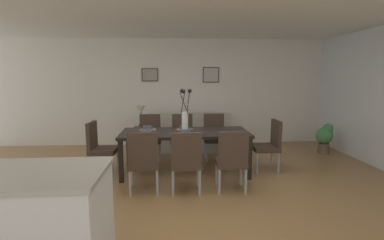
% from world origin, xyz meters
% --- Properties ---
extents(ground_plane, '(9.00, 9.00, 0.00)m').
position_xyz_m(ground_plane, '(0.00, 0.00, 0.00)').
color(ground_plane, olive).
extents(back_wall_panel, '(9.00, 0.10, 2.60)m').
position_xyz_m(back_wall_panel, '(0.00, 3.25, 1.30)').
color(back_wall_panel, white).
rests_on(back_wall_panel, ground).
extents(ceiling_panel, '(9.00, 7.20, 0.08)m').
position_xyz_m(ceiling_panel, '(0.00, 0.40, 2.64)').
color(ceiling_panel, white).
extents(dining_table, '(2.20, 0.92, 0.74)m').
position_xyz_m(dining_table, '(0.02, 0.97, 0.67)').
color(dining_table, black).
rests_on(dining_table, ground).
extents(dining_chair_near_left, '(0.46, 0.46, 0.92)m').
position_xyz_m(dining_chair_near_left, '(-0.62, 0.12, 0.51)').
color(dining_chair_near_left, '#3D2D23').
rests_on(dining_chair_near_left, ground).
extents(dining_chair_near_right, '(0.45, 0.45, 0.92)m').
position_xyz_m(dining_chair_near_right, '(-0.65, 1.83, 0.51)').
color(dining_chair_near_right, '#3D2D23').
rests_on(dining_chair_near_right, ground).
extents(dining_chair_far_left, '(0.45, 0.45, 0.92)m').
position_xyz_m(dining_chair_far_left, '(-0.01, 0.08, 0.51)').
color(dining_chair_far_left, '#3D2D23').
rests_on(dining_chair_far_left, ground).
extents(dining_chair_far_right, '(0.47, 0.47, 0.92)m').
position_xyz_m(dining_chair_far_right, '(0.00, 1.82, 0.51)').
color(dining_chair_far_right, '#3D2D23').
rests_on(dining_chair_far_right, ground).
extents(dining_chair_mid_left, '(0.46, 0.46, 0.92)m').
position_xyz_m(dining_chair_mid_left, '(0.66, 0.09, 0.51)').
color(dining_chair_mid_left, '#3D2D23').
rests_on(dining_chair_mid_left, ground).
extents(dining_chair_mid_right, '(0.44, 0.44, 0.92)m').
position_xyz_m(dining_chair_mid_right, '(0.66, 1.83, 0.51)').
color(dining_chair_mid_right, '#3D2D23').
rests_on(dining_chair_mid_right, ground).
extents(dining_chair_head_west, '(0.46, 0.46, 0.92)m').
position_xyz_m(dining_chair_head_west, '(-1.46, 1.00, 0.51)').
color(dining_chair_head_west, '#3D2D23').
rests_on(dining_chair_head_west, ground).
extents(dining_chair_head_east, '(0.45, 0.45, 0.92)m').
position_xyz_m(dining_chair_head_east, '(1.53, 0.97, 0.51)').
color(dining_chair_head_east, '#3D2D23').
rests_on(dining_chair_head_east, ground).
extents(centerpiece_vase, '(0.21, 0.23, 0.73)m').
position_xyz_m(centerpiece_vase, '(0.02, 0.97, 1.02)').
color(centerpiece_vase, white).
rests_on(centerpiece_vase, dining_table).
extents(placemat_near_left, '(0.32, 0.32, 0.01)m').
position_xyz_m(placemat_near_left, '(-0.64, 0.76, 0.74)').
color(placemat_near_left, '#7F705B').
rests_on(placemat_near_left, dining_table).
extents(bowl_near_left, '(0.17, 0.17, 0.07)m').
position_xyz_m(bowl_near_left, '(-0.64, 0.76, 0.78)').
color(bowl_near_left, '#475166').
rests_on(bowl_near_left, dining_table).
extents(placemat_near_right, '(0.32, 0.32, 0.01)m').
position_xyz_m(placemat_near_right, '(-0.64, 1.18, 0.74)').
color(placemat_near_right, '#7F705B').
rests_on(placemat_near_right, dining_table).
extents(bowl_near_right, '(0.17, 0.17, 0.07)m').
position_xyz_m(bowl_near_right, '(-0.64, 1.18, 0.78)').
color(bowl_near_right, '#475166').
rests_on(bowl_near_right, dining_table).
extents(placemat_far_left, '(0.32, 0.32, 0.01)m').
position_xyz_m(placemat_far_left, '(0.02, 0.76, 0.74)').
color(placemat_far_left, '#7F705B').
rests_on(placemat_far_left, dining_table).
extents(bowl_far_left, '(0.17, 0.17, 0.07)m').
position_xyz_m(bowl_far_left, '(0.02, 0.76, 0.78)').
color(bowl_far_left, '#475166').
rests_on(bowl_far_left, dining_table).
extents(placemat_far_right, '(0.32, 0.32, 0.01)m').
position_xyz_m(placemat_far_right, '(0.02, 1.18, 0.74)').
color(placemat_far_right, '#7F705B').
rests_on(placemat_far_right, dining_table).
extents(bowl_far_right, '(0.17, 0.17, 0.07)m').
position_xyz_m(bowl_far_right, '(0.02, 1.18, 0.78)').
color(bowl_far_right, '#475166').
rests_on(bowl_far_right, dining_table).
extents(sofa, '(2.00, 0.84, 0.80)m').
position_xyz_m(sofa, '(0.21, 2.70, 0.28)').
color(sofa, '#B2A899').
rests_on(sofa, ground).
extents(side_table, '(0.36, 0.36, 0.52)m').
position_xyz_m(side_table, '(-0.92, 2.69, 0.26)').
color(side_table, black).
rests_on(side_table, ground).
extents(table_lamp, '(0.22, 0.22, 0.51)m').
position_xyz_m(table_lamp, '(-0.92, 2.69, 0.89)').
color(table_lamp, '#4C4C51').
rests_on(table_lamp, side_table).
extents(kitchen_island, '(1.35, 0.82, 0.92)m').
position_xyz_m(kitchen_island, '(-1.44, -1.57, 0.46)').
color(kitchen_island, silver).
rests_on(kitchen_island, ground).
extents(framed_picture_left, '(0.40, 0.03, 0.32)m').
position_xyz_m(framed_picture_left, '(-0.73, 3.18, 1.73)').
color(framed_picture_left, '#473828').
extents(framed_picture_center, '(0.40, 0.03, 0.38)m').
position_xyz_m(framed_picture_center, '(0.77, 3.18, 1.73)').
color(framed_picture_center, '#473828').
extents(potted_plant, '(0.36, 0.36, 0.67)m').
position_xyz_m(potted_plant, '(3.16, 2.04, 0.37)').
color(potted_plant, brown).
rests_on(potted_plant, ground).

